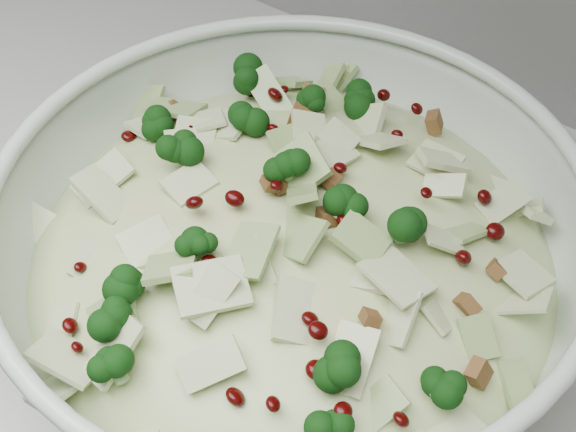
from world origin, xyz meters
name	(u,v)px	position (x,y,z in m)	size (l,w,h in m)	color
mixing_bowl	(292,267)	(-0.57, 1.60, 0.99)	(0.55, 0.55, 0.17)	#B4C6B7
salad	(292,243)	(-0.57, 1.60, 1.01)	(0.46, 0.46, 0.17)	#B4C184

